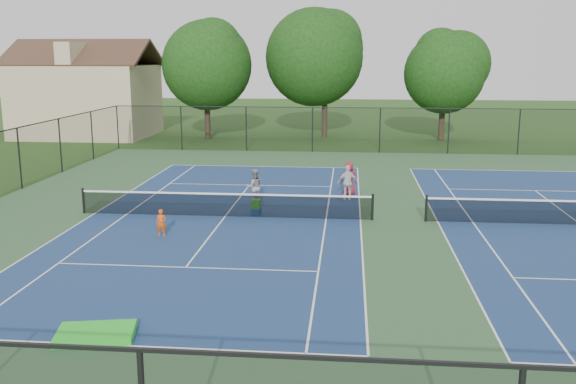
# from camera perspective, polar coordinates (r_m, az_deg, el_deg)

# --- Properties ---
(ground) EXTENTS (140.00, 140.00, 0.00)m
(ground) POSITION_cam_1_polar(r_m,az_deg,el_deg) (25.86, 9.82, -2.54)
(ground) COLOR #234716
(ground) RESTS_ON ground
(court_pad) EXTENTS (36.00, 36.00, 0.01)m
(court_pad) POSITION_cam_1_polar(r_m,az_deg,el_deg) (25.86, 9.82, -2.54)
(court_pad) COLOR #325934
(court_pad) RESTS_ON ground
(tennis_court_left) EXTENTS (12.00, 23.83, 1.07)m
(tennis_court_left) POSITION_cam_1_polar(r_m,az_deg,el_deg) (26.23, -5.61, -1.99)
(tennis_court_left) COLOR navy
(tennis_court_left) RESTS_ON ground
(perimeter_fence) EXTENTS (36.08, 36.08, 3.02)m
(perimeter_fence) POSITION_cam_1_polar(r_m,az_deg,el_deg) (25.50, 9.94, 0.94)
(perimeter_fence) COLOR black
(perimeter_fence) RESTS_ON ground
(tree_back_a) EXTENTS (6.80, 6.80, 9.15)m
(tree_back_a) POSITION_cam_1_polar(r_m,az_deg,el_deg) (50.16, -7.30, 11.57)
(tree_back_a) COLOR #2D2116
(tree_back_a) RESTS_ON ground
(tree_back_b) EXTENTS (7.60, 7.60, 10.03)m
(tree_back_b) POSITION_cam_1_polar(r_m,az_deg,el_deg) (50.99, 3.34, 12.28)
(tree_back_b) COLOR #2D2116
(tree_back_b) RESTS_ON ground
(tree_back_c) EXTENTS (6.00, 6.00, 8.40)m
(tree_back_c) POSITION_cam_1_polar(r_m,az_deg,el_deg) (50.45, 13.73, 10.69)
(tree_back_c) COLOR #2D2116
(tree_back_c) RESTS_ON ground
(clapboard_house) EXTENTS (10.80, 8.10, 7.65)m
(clapboard_house) POSITION_cam_1_polar(r_m,az_deg,el_deg) (54.28, -17.44, 8.04)
(clapboard_house) COLOR tan
(clapboard_house) RESTS_ON ground
(child_player) EXTENTS (0.39, 0.28, 1.00)m
(child_player) POSITION_cam_1_polar(r_m,az_deg,el_deg) (23.70, -11.20, -2.71)
(child_player) COLOR #E84F0F
(child_player) RESTS_ON ground
(instructor) EXTENTS (0.92, 0.82, 1.57)m
(instructor) POSITION_cam_1_polar(r_m,az_deg,el_deg) (28.16, -3.02, 0.47)
(instructor) COLOR gray
(instructor) RESTS_ON ground
(bystander_a) EXTENTS (0.99, 0.54, 1.60)m
(bystander_a) POSITION_cam_1_polar(r_m,az_deg,el_deg) (29.08, 5.33, 0.83)
(bystander_a) COLOR silver
(bystander_a) RESTS_ON ground
(bystander_c) EXTENTS (0.87, 0.68, 1.58)m
(bystander_c) POSITION_cam_1_polar(r_m,az_deg,el_deg) (30.08, 5.45, 1.20)
(bystander_c) COLOR maroon
(bystander_c) RESTS_ON ground
(ball_crate) EXTENTS (0.40, 0.38, 0.27)m
(ball_crate) POSITION_cam_1_polar(r_m,az_deg,el_deg) (26.40, -2.85, -1.77)
(ball_crate) COLOR navy
(ball_crate) RESTS_ON ground
(ball_hopper) EXTENTS (0.36, 0.31, 0.37)m
(ball_hopper) POSITION_cam_1_polar(r_m,az_deg,el_deg) (26.32, -2.86, -1.08)
(ball_hopper) COLOR #2B9A1B
(ball_hopper) RESTS_ON ball_crate
(green_tarp) EXTENTS (1.96, 1.46, 0.18)m
(green_tarp) POSITION_cam_1_polar(r_m,az_deg,el_deg) (15.98, -16.72, -11.96)
(green_tarp) COLOR green
(green_tarp) RESTS_ON ground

